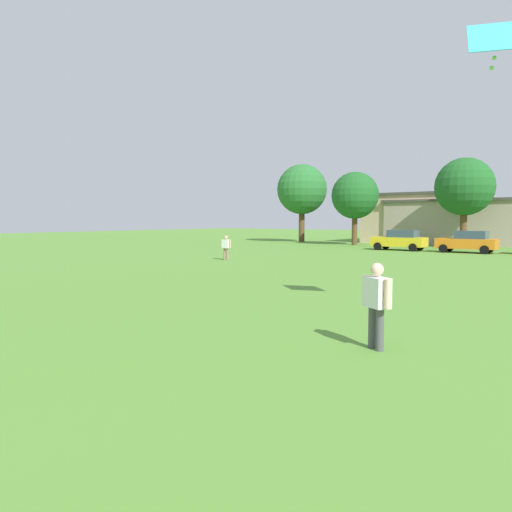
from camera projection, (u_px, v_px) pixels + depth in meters
The scene contains 11 objects.
ground_plane at pixel (419, 264), 27.95m from camera, with size 160.00×160.00×0.00m, color #568C33.
adult_bystander at pixel (377, 298), 9.63m from camera, with size 0.71×0.57×1.72m.
bystander_midfield at pixel (226, 246), 30.77m from camera, with size 0.73×0.30×1.54m.
kite at pixel (497, 39), 11.30m from camera, with size 1.39×0.97×1.14m.
parked_car_yellow_0 at pixel (400, 240), 40.49m from camera, with size 4.30×2.02×1.68m.
parked_car_orange_1 at pixel (468, 242), 37.45m from camera, with size 4.30×2.02×1.68m.
tree_far_left at pixel (302, 190), 54.99m from camera, with size 5.57×5.57×8.68m.
tree_center at pixel (355, 196), 48.50m from camera, with size 4.63×4.63×7.22m.
tree_far_right at pixel (465, 187), 43.78m from camera, with size 5.15×5.15×8.03m.
house_left at pixel (461, 222), 51.14m from camera, with size 13.89×9.31×4.54m.
house_right at pixel (419, 218), 53.67m from camera, with size 10.54×8.75×5.32m.
Camera 1 is at (8.77, 1.99, 2.57)m, focal length 34.50 mm.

